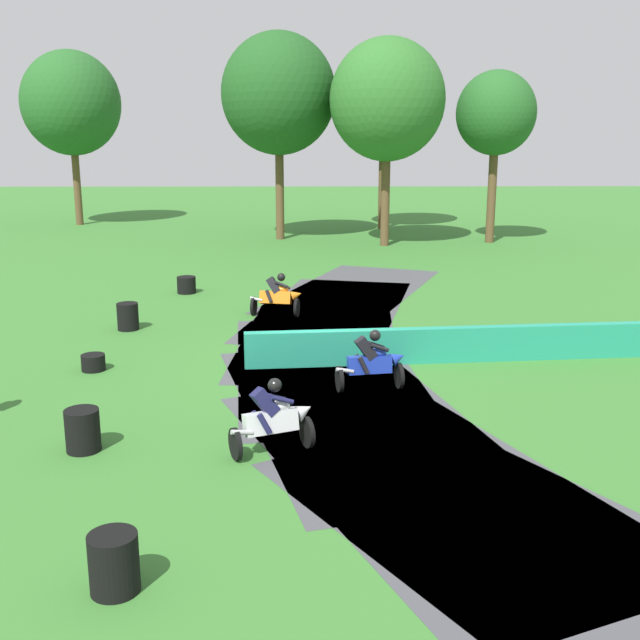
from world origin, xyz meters
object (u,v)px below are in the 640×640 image
object	(u,v)px
motorcycle_lead_orange	(278,296)
tire_stack_extra_a	(114,563)
motorcycle_trailing_white	(274,418)
tire_stack_far	(83,430)
motorcycle_chase_blue	(373,361)
tire_stack_mid_b	(93,362)
tire_stack_near	(186,285)
tire_stack_mid_a	(128,316)

from	to	relation	value
motorcycle_lead_orange	tire_stack_extra_a	distance (m)	15.20
motorcycle_trailing_white	tire_stack_far	bearing A→B (deg)	179.08
motorcycle_chase_blue	motorcycle_lead_orange	bearing A→B (deg)	108.83
motorcycle_lead_orange	tire_stack_mid_b	world-z (taller)	motorcycle_lead_orange
motorcycle_trailing_white	tire_stack_mid_b	xyz separation A→B (m)	(-4.71, 4.95, -0.45)
motorcycle_chase_blue	tire_stack_near	bearing A→B (deg)	119.14
tire_stack_mid_b	motorcycle_chase_blue	bearing A→B (deg)	-12.32
motorcycle_chase_blue	tire_stack_mid_a	distance (m)	8.73
tire_stack_mid_a	tire_stack_mid_b	bearing A→B (deg)	-89.28
tire_stack_far	motorcycle_lead_orange	bearing A→B (deg)	73.44
motorcycle_lead_orange	motorcycle_chase_blue	xyz separation A→B (m)	(2.46, -7.21, 0.03)
motorcycle_chase_blue	tire_stack_extra_a	xyz separation A→B (m)	(-3.92, -7.92, -0.26)
motorcycle_trailing_white	tire_stack_far	world-z (taller)	motorcycle_trailing_white
motorcycle_lead_orange	tire_stack_mid_a	distance (m)	4.72
tire_stack_mid_a	tire_stack_far	size ratio (longest dim) A/B	1.00
tire_stack_near	tire_stack_mid_b	world-z (taller)	tire_stack_near
tire_stack_near	tire_stack_extra_a	world-z (taller)	tire_stack_extra_a
tire_stack_near	tire_stack_extra_a	xyz separation A→B (m)	(1.99, -18.53, 0.10)
tire_stack_near	tire_stack_mid_a	xyz separation A→B (m)	(-0.91, -5.18, 0.10)
motorcycle_lead_orange	tire_stack_near	distance (m)	4.86
tire_stack_mid_b	motorcycle_trailing_white	bearing A→B (deg)	-46.45
motorcycle_chase_blue	tire_stack_far	xyz separation A→B (m)	(-5.62, -3.41, -0.26)
tire_stack_mid_a	tire_stack_extra_a	distance (m)	13.67
tire_stack_near	tire_stack_mid_b	distance (m)	9.17
motorcycle_lead_orange	motorcycle_chase_blue	bearing A→B (deg)	-71.17
tire_stack_near	tire_stack_far	xyz separation A→B (m)	(0.30, -14.03, 0.10)
motorcycle_chase_blue	tire_stack_mid_b	xyz separation A→B (m)	(-6.78, 1.48, -0.46)
motorcycle_trailing_white	tire_stack_near	world-z (taller)	motorcycle_trailing_white
tire_stack_extra_a	motorcycle_lead_orange	bearing A→B (deg)	84.47
motorcycle_lead_orange	tire_stack_extra_a	world-z (taller)	motorcycle_lead_orange
tire_stack_near	tire_stack_extra_a	size ratio (longest dim) A/B	0.84
tire_stack_near	motorcycle_trailing_white	bearing A→B (deg)	-74.73
tire_stack_mid_b	tire_stack_far	xyz separation A→B (m)	(1.16, -4.89, 0.20)
tire_stack_near	motorcycle_lead_orange	bearing A→B (deg)	-44.52
motorcycle_lead_orange	motorcycle_chase_blue	size ratio (longest dim) A/B	1.02
motorcycle_chase_blue	tire_stack_far	distance (m)	6.58
tire_stack_near	tire_stack_far	size ratio (longest dim) A/B	0.84
motorcycle_lead_orange	tire_stack_mid_b	size ratio (longest dim) A/B	2.93
tire_stack_mid_a	tire_stack_mid_b	size ratio (longest dim) A/B	1.37
tire_stack_mid_a	tire_stack_far	distance (m)	8.93
tire_stack_mid_b	tire_stack_far	distance (m)	5.03
motorcycle_lead_orange	tire_stack_extra_a	bearing A→B (deg)	-95.53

